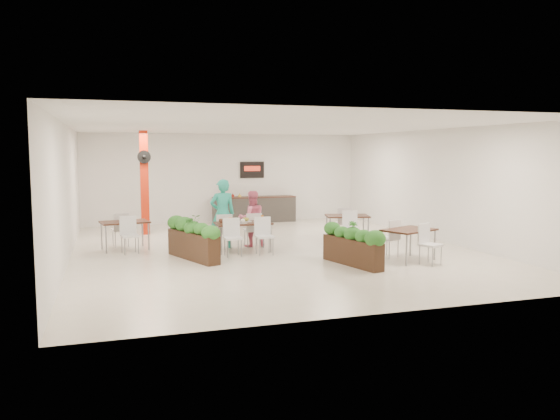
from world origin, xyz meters
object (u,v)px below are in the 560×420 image
object	(u,v)px
service_counter	(254,209)
main_table	(243,227)
red_column	(144,182)
side_table_b	(347,219)
planter_left	(193,238)
side_table_a	(125,226)
planter_right	(352,243)
diner_woman	(252,219)
diner_man	(223,214)
side_table_c	(409,234)

from	to	relation	value
service_counter	main_table	distance (m)	5.95
red_column	side_table_b	distance (m)	6.34
planter_left	side_table_a	world-z (taller)	planter_left
planter_right	side_table_a	bearing A→B (deg)	143.33
diner_woman	planter_right	bearing A→B (deg)	116.45
planter_left	side_table_a	size ratio (longest dim) A/B	1.17
planter_left	side_table_b	size ratio (longest dim) A/B	1.17
service_counter	side_table_a	world-z (taller)	service_counter
diner_man	side_table_c	distance (m)	4.87
diner_man	service_counter	bearing A→B (deg)	-113.61
service_counter	diner_woman	xyz separation A→B (m)	(-1.40, -5.01, 0.26)
planter_right	side_table_c	bearing A→B (deg)	2.79
diner_man	planter_left	distance (m)	1.71
side_table_c	planter_right	bearing A→B (deg)	159.78
diner_woman	side_table_b	bearing A→B (deg)	-179.40
service_counter	side_table_c	world-z (taller)	service_counter
side_table_a	side_table_b	world-z (taller)	same
diner_woman	side_table_a	world-z (taller)	diner_woman
red_column	side_table_a	world-z (taller)	red_column
planter_right	side_table_c	world-z (taller)	planter_right
main_table	planter_right	distance (m)	3.12
main_table	diner_woman	size ratio (longest dim) A/B	1.08
diner_man	side_table_a	world-z (taller)	diner_man
diner_woman	planter_left	world-z (taller)	diner_woman
service_counter	side_table_a	xyz separation A→B (m)	(-4.69, -4.51, 0.14)
diner_woman	planter_right	size ratio (longest dim) A/B	0.80
service_counter	side_table_a	distance (m)	6.51
side_table_a	planter_right	bearing A→B (deg)	-46.39
side_table_b	planter_right	bearing A→B (deg)	-97.84
diner_woman	side_table_c	distance (m)	4.26
diner_woman	red_column	bearing A→B (deg)	-50.30
service_counter	side_table_c	distance (m)	8.19
planter_left	main_table	bearing A→B (deg)	26.22
red_column	diner_woman	size ratio (longest dim) A/B	2.12
side_table_a	side_table_c	distance (m)	7.21
side_table_c	diner_man	bearing A→B (deg)	118.61
side_table_a	side_table_c	bearing A→B (deg)	-38.90
side_table_a	side_table_b	xyz separation A→B (m)	(6.11, -0.47, 0.00)
side_table_a	main_table	bearing A→B (deg)	-31.56
main_table	side_table_a	world-z (taller)	same
service_counter	side_table_b	size ratio (longest dim) A/B	1.79
main_table	planter_left	bearing A→B (deg)	-153.78
service_counter	diner_man	bearing A→B (deg)	-113.71
diner_man	planter_right	world-z (taller)	diner_man
diner_man	side_table_a	bearing A→B (deg)	-11.24
diner_woman	side_table_a	xyz separation A→B (m)	(-3.29, 0.50, -0.12)
diner_man	planter_right	xyz separation A→B (m)	(2.33, -3.09, -0.42)
planter_right	side_table_c	xyz separation A→B (m)	(1.48, 0.07, 0.13)
main_table	side_table_c	xyz separation A→B (m)	(3.42, -2.36, -0.01)
diner_woman	service_counter	bearing A→B (deg)	-105.51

